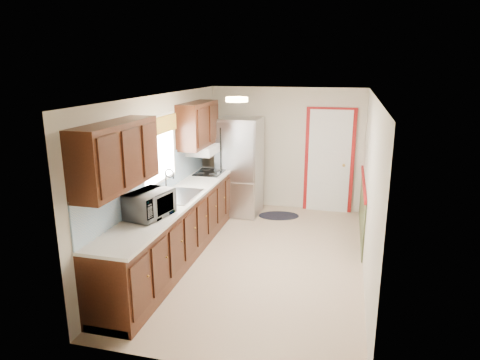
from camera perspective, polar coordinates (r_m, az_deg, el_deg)
The scene contains 8 objects.
room_shell at distance 6.13m, azimuth 2.78°, elevation -0.12°, with size 3.20×5.20×2.52m.
kitchen_run at distance 6.33m, azimuth -8.85°, elevation -3.48°, with size 0.63×4.00×2.20m.
back_wall_trim at distance 8.24m, azimuth 12.66°, elevation 1.25°, with size 1.12×2.30×2.08m.
ceiling_fixture at distance 5.80m, azimuth -0.43°, elevation 10.69°, with size 0.30×0.30×0.06m, color #FFD88C.
microwave at distance 5.50m, azimuth -11.98°, elevation -2.82°, with size 0.60×0.33×0.41m, color white.
refrigerator at distance 8.16m, azimuth -0.02°, elevation 1.80°, with size 0.79×0.78×1.86m.
rug at distance 8.28m, azimuth 5.19°, elevation -4.76°, with size 0.77×0.50×0.01m, color black.
cooktop at distance 7.65m, azimuth -4.12°, elevation 1.01°, with size 0.46×0.55×0.02m, color black.
Camera 1 is at (1.17, -5.80, 2.80)m, focal length 32.00 mm.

